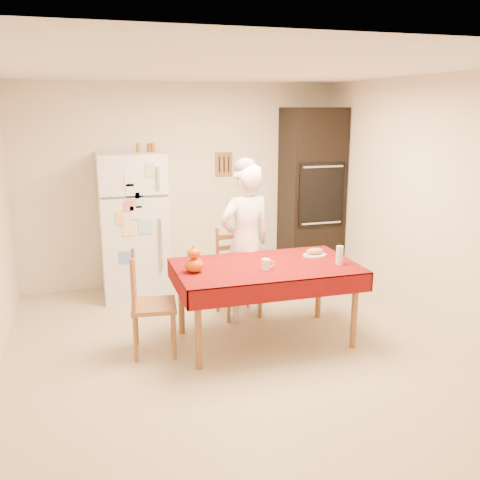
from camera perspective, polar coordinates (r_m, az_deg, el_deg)
name	(u,v)px	position (r m, az deg, el deg)	size (l,w,h in m)	color
floor	(230,354)	(5.01, -1.06, -12.07)	(4.50, 4.50, 0.00)	tan
room_shell	(229,178)	(4.54, -1.15, 6.67)	(4.02, 4.52, 2.51)	beige
refrigerator	(133,226)	(6.38, -11.32, 1.50)	(0.75, 0.74, 1.70)	white
oven_cabinet	(311,195)	(6.96, 7.60, 4.77)	(0.70, 0.62, 2.20)	black
dining_table	(266,272)	(5.04, 2.74, -3.42)	(1.70, 1.00, 0.76)	brown
chair_far	(236,268)	(5.78, -0.38, -3.05)	(0.45, 0.44, 0.95)	brown
chair_left	(146,300)	(4.92, -9.97, -6.35)	(0.45, 0.47, 0.95)	brown
seated_woman	(245,243)	(5.56, 0.57, -0.32)	(0.60, 0.40, 1.65)	white
coffee_mug	(266,264)	(4.86, 2.78, -2.62)	(0.08, 0.08, 0.10)	white
pumpkin_lower	(194,265)	(4.80, -4.94, -2.68)	(0.18, 0.18, 0.13)	#ED4605
pumpkin_upper	(194,253)	(4.77, -4.97, -1.39)	(0.12, 0.12, 0.09)	#C63204
wine_glass	(340,255)	(5.10, 10.57, -1.60)	(0.07, 0.07, 0.18)	silver
bread_plate	(315,255)	(5.36, 7.97, -1.61)	(0.24, 0.24, 0.02)	white
bread_loaf	(315,251)	(5.35, 7.98, -1.19)	(0.18, 0.10, 0.06)	#9A764B
spice_jar_left	(138,148)	(6.32, -10.82, 9.65)	(0.05, 0.05, 0.10)	#92611A
spice_jar_mid	(149,147)	(6.33, -9.70, 9.70)	(0.05, 0.05, 0.10)	brown
spice_jar_right	(153,147)	(6.34, -9.29, 9.72)	(0.05, 0.05, 0.10)	brown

